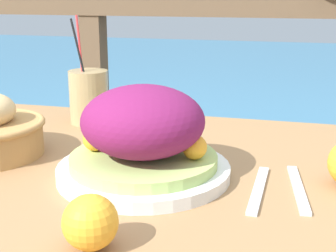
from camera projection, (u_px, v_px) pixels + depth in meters
name	position (u px, v px, depth m)	size (l,w,h in m)	color
patio_table	(170.00, 222.00, 0.81)	(1.26, 0.77, 0.71)	#997047
railing_fence	(228.00, 80.00, 1.48)	(2.80, 0.08, 1.01)	brown
sea_backdrop	(264.00, 89.00, 3.96)	(12.00, 4.00, 0.39)	teal
salad_plate	(143.00, 138.00, 0.76)	(0.29, 0.29, 0.15)	silver
drink_glass	(89.00, 97.00, 1.08)	(0.09, 0.09, 0.24)	tan
fork	(259.00, 189.00, 0.72)	(0.02, 0.18, 0.00)	silver
knife	(298.00, 188.00, 0.72)	(0.04, 0.18, 0.00)	silver
orange_near_glass	(90.00, 222.00, 0.55)	(0.07, 0.07, 0.07)	#F9A328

